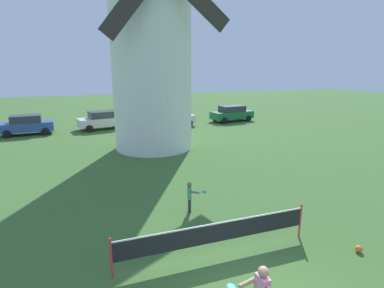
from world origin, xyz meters
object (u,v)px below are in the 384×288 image
object	(u,v)px
parked_car_blue	(27,125)
parked_car_cream	(104,120)
tennis_net	(216,233)
parked_car_green	(232,113)
parked_car_silver	(172,118)
player_far	(190,195)
windmill	(151,34)
stray_ball	(359,249)

from	to	relation	value
parked_car_blue	parked_car_cream	bearing A→B (deg)	3.80
parked_car_cream	tennis_net	bearing A→B (deg)	-85.14
tennis_net	parked_car_green	bearing A→B (deg)	62.00
parked_car_blue	parked_car_silver	world-z (taller)	same
parked_car_blue	parked_car_silver	distance (m)	11.86
player_far	parked_car_green	bearing A→B (deg)	58.85
windmill	parked_car_green	size ratio (longest dim) A/B	3.19
tennis_net	player_far	bearing A→B (deg)	86.02
parked_car_green	parked_car_silver	bearing A→B (deg)	-173.74
stray_ball	parked_car_green	distance (m)	22.31
parked_car_blue	parked_car_silver	xyz separation A→B (m)	(11.85, -0.48, 0.00)
windmill	parked_car_silver	bearing A→B (deg)	65.37
windmill	parked_car_blue	xyz separation A→B (m)	(-8.67, 7.42, -6.37)
stray_ball	parked_car_silver	bearing A→B (deg)	89.21
parked_car_silver	parked_car_green	world-z (taller)	same
tennis_net	player_far	distance (m)	2.73
parked_car_silver	parked_car_cream	bearing A→B (deg)	171.55
tennis_net	stray_ball	size ratio (longest dim) A/B	28.42
windmill	player_far	world-z (taller)	windmill
parked_car_cream	parked_car_green	xyz separation A→B (m)	(12.35, -0.17, -0.00)
parked_car_cream	parked_car_green	bearing A→B (deg)	-0.78
player_far	parked_car_green	xyz separation A→B (m)	(10.45, 17.28, 0.16)
tennis_net	parked_car_green	distance (m)	22.66
parked_car_cream	windmill	bearing A→B (deg)	-70.82
stray_ball	parked_car_cream	world-z (taller)	parked_car_cream
player_far	windmill	bearing A→B (deg)	85.19
parked_car_blue	parked_car_cream	xyz separation A→B (m)	(5.96, 0.40, 0.00)
windmill	tennis_net	world-z (taller)	windmill
windmill	parked_car_blue	distance (m)	13.07
stray_ball	parked_car_blue	distance (m)	24.01
parked_car_green	tennis_net	bearing A→B (deg)	-118.00
tennis_net	parked_car_silver	bearing A→B (deg)	77.77
tennis_net	parked_car_silver	distance (m)	19.75
tennis_net	parked_car_blue	xyz separation A→B (m)	(-7.67, 19.78, 0.12)
windmill	tennis_net	bearing A→B (deg)	-94.63
tennis_net	parked_car_blue	world-z (taller)	parked_car_blue
windmill	parked_car_green	distance (m)	13.85
windmill	stray_ball	world-z (taller)	windmill
windmill	tennis_net	size ratio (longest dim) A/B	2.49
windmill	parked_car_silver	world-z (taller)	windmill
parked_car_blue	parked_car_green	xyz separation A→B (m)	(18.31, 0.23, 0.00)
parked_car_silver	player_far	bearing A→B (deg)	-103.54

